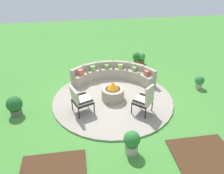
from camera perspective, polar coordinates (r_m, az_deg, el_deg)
ground_plane at (r=8.60m, az=0.21°, el=-3.25°), size 24.00×24.00×0.00m
patio_circle at (r=8.58m, az=0.21°, el=-3.09°), size 4.45×4.45×0.06m
mulch_bed_right at (r=6.89m, az=22.18°, el=-16.01°), size 1.66×1.59×0.04m
fire_pit at (r=8.42m, az=0.21°, el=-1.35°), size 0.83×0.83×0.71m
curved_stone_bench at (r=9.68m, az=0.33°, el=3.25°), size 3.43×1.53×0.69m
lounge_chair_front_left at (r=7.65m, az=-7.96°, el=-3.00°), size 0.79×0.79×1.00m
lounge_chair_front_right at (r=7.60m, az=8.23°, el=-3.03°), size 0.77×0.80×1.09m
potted_plant_0 at (r=6.34m, az=4.93°, el=-13.42°), size 0.46×0.46×0.71m
potted_plant_1 at (r=9.87m, az=20.91°, el=1.31°), size 0.37×0.37×0.54m
potted_plant_2 at (r=11.40m, az=6.16°, el=7.29°), size 0.41×0.41×0.59m
potted_plant_3 at (r=11.44m, az=7.29°, el=7.20°), size 0.40×0.40×0.59m
potted_plant_4 at (r=8.33m, az=-23.07°, el=-4.23°), size 0.53×0.53×0.69m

